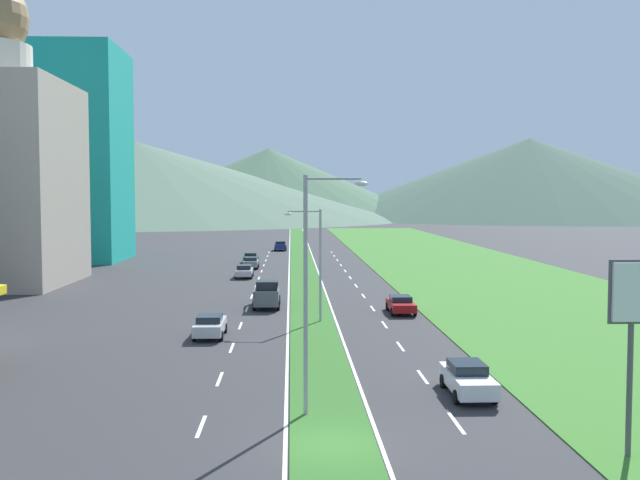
% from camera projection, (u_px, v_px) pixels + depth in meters
% --- Properties ---
extents(ground_plane, '(600.00, 600.00, 0.00)m').
position_uv_depth(ground_plane, '(333.00, 446.00, 26.56)').
color(ground_plane, '#2D2D30').
extents(grass_median, '(3.20, 240.00, 0.06)m').
position_uv_depth(grass_median, '(304.00, 273.00, 86.40)').
color(grass_median, '#2D6023').
rests_on(grass_median, ground_plane).
extents(grass_verge_right, '(24.00, 240.00, 0.06)m').
position_uv_depth(grass_verge_right, '(475.00, 272.00, 87.22)').
color(grass_verge_right, '#387028').
rests_on(grass_verge_right, ground_plane).
extents(lane_dash_left_3, '(0.16, 2.80, 0.01)m').
position_uv_depth(lane_dash_left_3, '(201.00, 426.00, 28.79)').
color(lane_dash_left_3, silver).
rests_on(lane_dash_left_3, ground_plane).
extents(lane_dash_left_4, '(0.16, 2.80, 0.01)m').
position_uv_depth(lane_dash_left_4, '(220.00, 379.00, 36.25)').
color(lane_dash_left_4, silver).
rests_on(lane_dash_left_4, ground_plane).
extents(lane_dash_left_5, '(0.16, 2.80, 0.01)m').
position_uv_depth(lane_dash_left_5, '(232.00, 348.00, 43.71)').
color(lane_dash_left_5, silver).
rests_on(lane_dash_left_5, ground_plane).
extents(lane_dash_left_6, '(0.16, 2.80, 0.01)m').
position_uv_depth(lane_dash_left_6, '(240.00, 326.00, 51.18)').
color(lane_dash_left_6, silver).
rests_on(lane_dash_left_6, ground_plane).
extents(lane_dash_left_7, '(0.16, 2.80, 0.01)m').
position_uv_depth(lane_dash_left_7, '(247.00, 309.00, 58.64)').
color(lane_dash_left_7, silver).
rests_on(lane_dash_left_7, ground_plane).
extents(lane_dash_left_8, '(0.16, 2.80, 0.01)m').
position_uv_depth(lane_dash_left_8, '(252.00, 297.00, 66.10)').
color(lane_dash_left_8, silver).
rests_on(lane_dash_left_8, ground_plane).
extents(lane_dash_left_9, '(0.16, 2.80, 0.01)m').
position_uv_depth(lane_dash_left_9, '(256.00, 286.00, 73.56)').
color(lane_dash_left_9, silver).
rests_on(lane_dash_left_9, ground_plane).
extents(lane_dash_left_10, '(0.16, 2.80, 0.01)m').
position_uv_depth(lane_dash_left_10, '(259.00, 278.00, 81.02)').
color(lane_dash_left_10, silver).
rests_on(lane_dash_left_10, ground_plane).
extents(lane_dash_left_11, '(0.16, 2.80, 0.01)m').
position_uv_depth(lane_dash_left_11, '(262.00, 271.00, 88.49)').
color(lane_dash_left_11, silver).
rests_on(lane_dash_left_11, ground_plane).
extents(lane_dash_left_12, '(0.16, 2.80, 0.01)m').
position_uv_depth(lane_dash_left_12, '(264.00, 265.00, 95.95)').
color(lane_dash_left_12, silver).
rests_on(lane_dash_left_12, ground_plane).
extents(lane_dash_left_13, '(0.16, 2.80, 0.01)m').
position_uv_depth(lane_dash_left_13, '(266.00, 260.00, 103.41)').
color(lane_dash_left_13, silver).
rests_on(lane_dash_left_13, ground_plane).
extents(lane_dash_left_14, '(0.16, 2.80, 0.01)m').
position_uv_depth(lane_dash_left_14, '(268.00, 256.00, 110.87)').
color(lane_dash_left_14, silver).
rests_on(lane_dash_left_14, ground_plane).
extents(lane_dash_left_15, '(0.16, 2.80, 0.01)m').
position_uv_depth(lane_dash_left_15, '(269.00, 252.00, 118.33)').
color(lane_dash_left_15, silver).
rests_on(lane_dash_left_15, ground_plane).
extents(lane_dash_right_3, '(0.16, 2.80, 0.01)m').
position_uv_depth(lane_dash_right_3, '(456.00, 423.00, 29.20)').
color(lane_dash_right_3, silver).
rests_on(lane_dash_right_3, ground_plane).
extents(lane_dash_right_4, '(0.16, 2.80, 0.01)m').
position_uv_depth(lane_dash_right_4, '(423.00, 377.00, 36.66)').
color(lane_dash_right_4, silver).
rests_on(lane_dash_right_4, ground_plane).
extents(lane_dash_right_5, '(0.16, 2.80, 0.01)m').
position_uv_depth(lane_dash_right_5, '(400.00, 346.00, 44.12)').
color(lane_dash_right_5, silver).
rests_on(lane_dash_right_5, ground_plane).
extents(lane_dash_right_6, '(0.16, 2.80, 0.01)m').
position_uv_depth(lane_dash_right_6, '(385.00, 325.00, 51.58)').
color(lane_dash_right_6, silver).
rests_on(lane_dash_right_6, ground_plane).
extents(lane_dash_right_7, '(0.16, 2.80, 0.01)m').
position_uv_depth(lane_dash_right_7, '(373.00, 308.00, 59.05)').
color(lane_dash_right_7, silver).
rests_on(lane_dash_right_7, ground_plane).
extents(lane_dash_right_8, '(0.16, 2.80, 0.01)m').
position_uv_depth(lane_dash_right_8, '(363.00, 296.00, 66.51)').
color(lane_dash_right_8, silver).
rests_on(lane_dash_right_8, ground_plane).
extents(lane_dash_right_9, '(0.16, 2.80, 0.01)m').
position_uv_depth(lane_dash_right_9, '(356.00, 286.00, 73.97)').
color(lane_dash_right_9, silver).
rests_on(lane_dash_right_9, ground_plane).
extents(lane_dash_right_10, '(0.16, 2.80, 0.01)m').
position_uv_depth(lane_dash_right_10, '(350.00, 278.00, 81.43)').
color(lane_dash_right_10, silver).
rests_on(lane_dash_right_10, ground_plane).
extents(lane_dash_right_11, '(0.16, 2.80, 0.01)m').
position_uv_depth(lane_dash_right_11, '(345.00, 271.00, 88.89)').
color(lane_dash_right_11, silver).
rests_on(lane_dash_right_11, ground_plane).
extents(lane_dash_right_12, '(0.16, 2.80, 0.01)m').
position_uv_depth(lane_dash_right_12, '(341.00, 265.00, 96.36)').
color(lane_dash_right_12, silver).
rests_on(lane_dash_right_12, ground_plane).
extents(lane_dash_right_13, '(0.16, 2.80, 0.01)m').
position_uv_depth(lane_dash_right_13, '(337.00, 260.00, 103.82)').
color(lane_dash_right_13, silver).
rests_on(lane_dash_right_13, ground_plane).
extents(lane_dash_right_14, '(0.16, 2.80, 0.01)m').
position_uv_depth(lane_dash_right_14, '(334.00, 256.00, 111.28)').
color(lane_dash_right_14, silver).
rests_on(lane_dash_right_14, ground_plane).
extents(lane_dash_right_15, '(0.16, 2.80, 0.01)m').
position_uv_depth(lane_dash_right_15, '(332.00, 252.00, 118.74)').
color(lane_dash_right_15, silver).
rests_on(lane_dash_right_15, ground_plane).
extents(edge_line_median_left, '(0.16, 240.00, 0.01)m').
position_uv_depth(edge_line_median_left, '(289.00, 273.00, 86.33)').
color(edge_line_median_left, silver).
rests_on(edge_line_median_left, ground_plane).
extents(edge_line_median_right, '(0.16, 240.00, 0.01)m').
position_uv_depth(edge_line_median_right, '(319.00, 273.00, 86.47)').
color(edge_line_median_right, silver).
rests_on(edge_line_median_right, ground_plane).
extents(midrise_colored, '(14.98, 14.98, 29.79)m').
position_uv_depth(midrise_colored, '(69.00, 155.00, 102.37)').
color(midrise_colored, teal).
rests_on(midrise_colored, ground_plane).
extents(hill_far_left, '(215.21, 215.21, 30.74)m').
position_uv_depth(hill_far_left, '(135.00, 181.00, 288.16)').
color(hill_far_left, '#516B56').
rests_on(hill_far_left, ground_plane).
extents(hill_far_center, '(140.52, 140.52, 29.48)m').
position_uv_depth(hill_far_center, '(268.00, 183.00, 310.08)').
color(hill_far_center, '#47664C').
rests_on(hill_far_center, ground_plane).
extents(hill_far_right, '(184.73, 184.73, 33.81)m').
position_uv_depth(hill_far_right, '(529.00, 178.00, 310.11)').
color(hill_far_right, '#3D5647').
rests_on(hill_far_right, ground_plane).
extents(street_lamp_near, '(2.67, 0.30, 9.98)m').
position_uv_depth(street_lamp_near, '(312.00, 280.00, 29.95)').
color(street_lamp_near, '#99999E').
rests_on(street_lamp_near, ground_plane).
extents(street_lamp_mid, '(2.73, 0.37, 8.18)m').
position_uv_depth(street_lamp_mid, '(316.00, 257.00, 52.56)').
color(street_lamp_mid, '#99999E').
rests_on(street_lamp_mid, ground_plane).
extents(car_0, '(1.96, 4.49, 1.34)m').
position_uv_depth(car_0, '(401.00, 304.00, 56.75)').
color(car_0, maroon).
rests_on(car_0, ground_plane).
extents(car_1, '(1.97, 4.21, 1.47)m').
position_uv_depth(car_1, '(251.00, 263.00, 91.69)').
color(car_1, slate).
rests_on(car_1, ground_plane).
extents(car_2, '(1.90, 4.54, 1.50)m').
position_uv_depth(car_2, '(468.00, 378.00, 33.29)').
color(car_2, silver).
rests_on(car_2, ground_plane).
extents(car_3, '(2.03, 4.26, 1.59)m').
position_uv_depth(car_3, '(280.00, 246.00, 122.27)').
color(car_3, navy).
rests_on(car_3, ground_plane).
extents(car_4, '(1.93, 4.32, 1.46)m').
position_uv_depth(car_4, '(244.00, 271.00, 81.31)').
color(car_4, '#B2B2B7').
rests_on(car_4, ground_plane).
extents(car_5, '(1.93, 4.46, 1.44)m').
position_uv_depth(car_5, '(210.00, 325.00, 47.09)').
color(car_5, '#B2B2B7').
rests_on(car_5, ground_plane).
extents(car_6, '(1.99, 4.79, 1.40)m').
position_uv_depth(car_6, '(251.00, 257.00, 99.87)').
color(car_6, '#0C5128').
rests_on(car_6, ground_plane).
extents(pickup_truck_0, '(2.18, 5.40, 2.00)m').
position_uv_depth(pickup_truck_0, '(267.00, 295.00, 60.02)').
color(pickup_truck_0, '#515459').
rests_on(pickup_truck_0, ground_plane).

